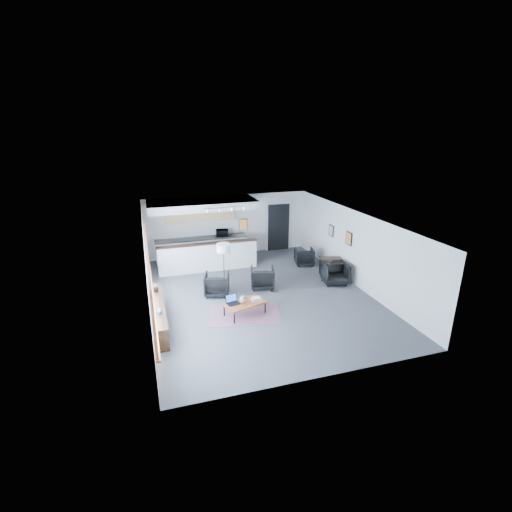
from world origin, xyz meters
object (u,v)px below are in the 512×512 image
object	(u,v)px
laptop	(232,301)
ceramic_pot	(243,299)
book_stack	(256,299)
armchair_left	(217,283)
dining_chair_far	(304,257)
coffee_table	(245,304)
microwave	(222,232)
dining_table	(331,261)
floor_lamp	(223,250)
dining_chair_near	(335,274)
armchair_right	(262,277)

from	to	relation	value
laptop	ceramic_pot	distance (m)	0.33
ceramic_pot	book_stack	bearing A→B (deg)	8.02
book_stack	armchair_left	size ratio (longest dim) A/B	0.37
book_stack	armchair_left	bearing A→B (deg)	119.42
book_stack	dining_chair_far	bearing A→B (deg)	47.37
coffee_table	microwave	xyz separation A→B (m)	(0.50, 5.31, 0.74)
dining_table	ceramic_pot	bearing A→B (deg)	-154.56
ceramic_pot	book_stack	world-z (taller)	ceramic_pot
coffee_table	floor_lamp	bearing A→B (deg)	75.09
floor_lamp	dining_chair_near	xyz separation A→B (m)	(3.84, -0.83, -1.01)
armchair_right	book_stack	bearing A→B (deg)	81.17
book_stack	dining_chair_near	distance (m)	3.55
book_stack	dining_chair_far	world-z (taller)	dining_chair_far
ceramic_pot	armchair_right	xyz separation A→B (m)	(1.17, 1.72, -0.10)
floor_lamp	microwave	distance (m)	3.23
laptop	ceramic_pot	world-z (taller)	laptop
armchair_right	dining_chair_far	size ratio (longest dim) A/B	1.29
floor_lamp	microwave	size ratio (longest dim) A/B	3.18
armchair_left	armchair_right	xyz separation A→B (m)	(1.62, 0.09, -0.00)
coffee_table	dining_table	world-z (taller)	dining_table
dining_table	laptop	bearing A→B (deg)	-157.23
dining_chair_near	armchair_right	bearing A→B (deg)	-178.57
armchair_left	dining_chair_far	size ratio (longest dim) A/B	1.29
laptop	dining_chair_near	size ratio (longest dim) A/B	0.57
floor_lamp	microwave	xyz separation A→B (m)	(0.64, 3.16, -0.28)
coffee_table	armchair_right	size ratio (longest dim) A/B	1.65
book_stack	floor_lamp	bearing A→B (deg)	104.03
armchair_left	ceramic_pot	bearing A→B (deg)	122.44
coffee_table	microwave	world-z (taller)	microwave
armchair_left	microwave	size ratio (longest dim) A/B	1.63
laptop	floor_lamp	size ratio (longest dim) A/B	0.26
laptop	armchair_left	size ratio (longest dim) A/B	0.51
dining_table	book_stack	bearing A→B (deg)	-152.66
dining_chair_near	laptop	bearing A→B (deg)	-152.76
dining_chair_near	microwave	bearing A→B (deg)	139.14
book_stack	laptop	bearing A→B (deg)	178.16
book_stack	coffee_table	bearing A→B (deg)	-169.48
dining_table	armchair_right	bearing A→B (deg)	-177.41
armchair_left	dining_table	world-z (taller)	armchair_left
coffee_table	laptop	size ratio (longest dim) A/B	3.20
dining_chair_near	ceramic_pot	bearing A→B (deg)	-150.28
ceramic_pot	dining_chair_near	bearing A→B (deg)	19.33
floor_lamp	dining_table	bearing A→B (deg)	-4.34
coffee_table	armchair_left	world-z (taller)	armchair_left
dining_table	dining_chair_far	xyz separation A→B (m)	(-0.38, 1.55, -0.32)
laptop	dining_chair_near	world-z (taller)	dining_chair_near
armchair_right	floor_lamp	size ratio (longest dim) A/B	0.51
ceramic_pot	book_stack	distance (m)	0.44
ceramic_pot	dining_chair_far	xyz separation A→B (m)	(3.50, 3.39, -0.19)
laptop	microwave	distance (m)	5.33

